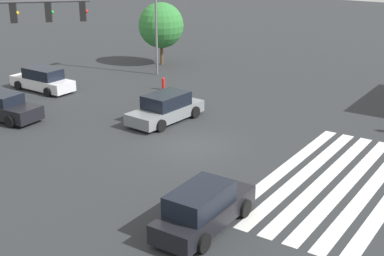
% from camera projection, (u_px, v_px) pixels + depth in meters
% --- Properties ---
extents(ground_plane, '(137.31, 137.31, 0.00)m').
position_uv_depth(ground_plane, '(192.00, 145.00, 26.83)').
color(ground_plane, '#2B2D30').
extents(crosswalk_markings, '(11.68, 5.35, 0.01)m').
position_uv_depth(crosswalk_markings, '(336.00, 181.00, 22.89)').
color(crosswalk_markings, silver).
rests_on(crosswalk_markings, ground_plane).
extents(car_0, '(1.96, 4.85, 1.56)m').
position_uv_depth(car_0, '(42.00, 80.00, 36.25)').
color(car_0, silver).
rests_on(car_0, ground_plane).
extents(car_1, '(2.18, 4.58, 1.51)m').
position_uv_depth(car_1, '(3.00, 107.00, 30.55)').
color(car_1, black).
rests_on(car_1, ground_plane).
extents(car_2, '(4.93, 2.41, 1.60)m').
position_uv_depth(car_2, '(166.00, 108.00, 30.18)').
color(car_2, gray).
rests_on(car_2, ground_plane).
extents(car_3, '(4.68, 1.94, 1.65)m').
position_uv_depth(car_3, '(203.00, 209.00, 18.99)').
color(car_3, black).
rests_on(car_3, ground_plane).
extents(street_light_pole_a, '(0.80, 0.36, 8.82)m').
position_uv_depth(street_light_pole_a, '(156.00, 5.00, 38.96)').
color(street_light_pole_a, slate).
rests_on(street_light_pole_a, ground_plane).
extents(tree_corner_c, '(3.64, 3.64, 5.02)m').
position_uv_depth(tree_corner_c, '(161.00, 25.00, 42.80)').
color(tree_corner_c, brown).
rests_on(tree_corner_c, ground_plane).
extents(fire_hydrant, '(0.22, 0.22, 0.86)m').
position_uv_depth(fire_hydrant, '(163.00, 84.00, 36.51)').
color(fire_hydrant, red).
rests_on(fire_hydrant, ground_plane).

